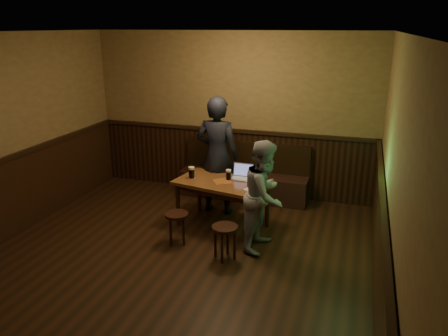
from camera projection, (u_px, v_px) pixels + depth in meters
room at (163, 175)px, 5.12m from camera, size 5.04×6.04×2.84m
bench at (244, 180)px, 7.59m from camera, size 2.20×0.50×0.95m
pub_table at (223, 187)px, 6.37m from camera, size 1.45×1.00×0.72m
stool_left at (177, 219)px, 5.96m from camera, size 0.42×0.42×0.44m
stool_right at (225, 233)px, 5.55m from camera, size 0.34×0.34×0.45m
pint_left at (192, 173)px, 6.44m from camera, size 0.12×0.12×0.18m
pint_mid at (228, 175)px, 6.38m from camera, size 0.10×0.10×0.16m
pint_right at (250, 182)px, 6.10m from camera, size 0.10×0.10×0.15m
laptop at (242, 175)px, 6.45m from camera, size 0.31×0.25×0.21m
menu at (252, 190)px, 6.00m from camera, size 0.26×0.24×0.00m
person_suit at (217, 156)px, 6.80m from camera, size 0.69×0.46×1.87m
person_grey at (265, 196)px, 5.73m from camera, size 0.65×0.79×1.49m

